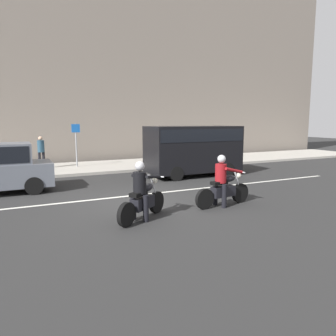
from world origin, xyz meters
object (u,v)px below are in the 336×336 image
parked_van_black (193,147)px  pedestrian_bystander (41,150)px  motorcycle_with_rider_black_leather (142,196)px  street_sign_post (76,140)px  motorcycle_with_rider_crimson (223,185)px

parked_van_black → pedestrian_bystander: 7.89m
parked_van_black → pedestrian_bystander: bearing=144.0°
parked_van_black → pedestrian_bystander: size_ratio=2.64×
motorcycle_with_rider_black_leather → pedestrian_bystander: bearing=99.4°
parked_van_black → street_sign_post: street_sign_post is taller
motorcycle_with_rider_black_leather → parked_van_black: (4.72, 5.41, 0.71)m
motorcycle_with_rider_crimson → pedestrian_bystander: bearing=114.1°
street_sign_post → pedestrian_bystander: (-1.77, 0.10, -0.44)m
street_sign_post → pedestrian_bystander: 1.83m
motorcycle_with_rider_black_leather → parked_van_black: size_ratio=0.40×
street_sign_post → pedestrian_bystander: bearing=176.7°
motorcycle_with_rider_crimson → street_sign_post: bearing=105.1°
motorcycle_with_rider_black_leather → parked_van_black: 7.21m
street_sign_post → parked_van_black: bearing=-44.6°
motorcycle_with_rider_crimson → motorcycle_with_rider_black_leather: bearing=-175.5°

